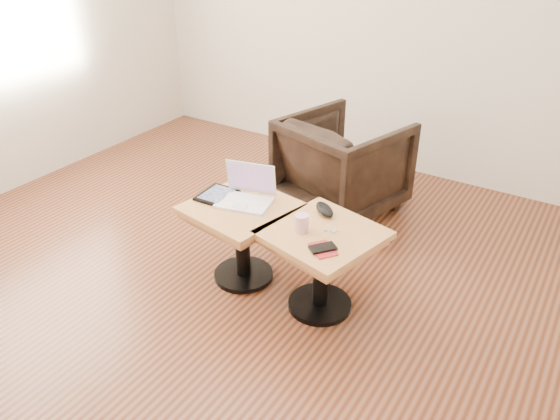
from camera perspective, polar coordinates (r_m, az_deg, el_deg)
The scene contains 11 objects.
room_shell at distance 2.50m, azimuth -7.85°, elevation 14.95°, with size 4.52×4.52×2.71m.
side_table_left at distance 3.11m, azimuth -4.04°, elevation -1.49°, with size 0.62×0.62×0.49m.
side_table_right at distance 2.88m, azimuth 4.42°, elevation -4.33°, with size 0.65×0.65×0.49m.
laptop at distance 3.08m, azimuth -3.53°, elevation 1.64°, with size 0.34×0.30×0.21m.
tablet at distance 3.16m, azimuth -6.62°, elevation 1.58°, with size 0.19×0.23×0.02m.
charging_adapter at distance 3.31m, azimuth -4.13°, elevation 3.14°, with size 0.04×0.04×0.02m, color white.
glasses_case at distance 2.96m, azimuth 4.68°, elevation 0.06°, with size 0.16×0.07×0.05m, color black.
striped_cup at distance 2.79m, azimuth 2.26°, elevation -1.37°, with size 0.07×0.07×0.09m, color pink.
earbuds_tangle at distance 2.82m, azimuth 5.32°, elevation -2.07°, with size 0.07×0.05×0.01m.
phone_on_sleeve at distance 2.67m, azimuth 4.49°, elevation -4.03°, with size 0.18×0.17×0.02m.
armchair at distance 3.90m, azimuth 6.56°, elevation 4.74°, with size 0.74×0.76×0.69m, color black.
Camera 1 is at (1.57, -1.85, 1.97)m, focal length 35.00 mm.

